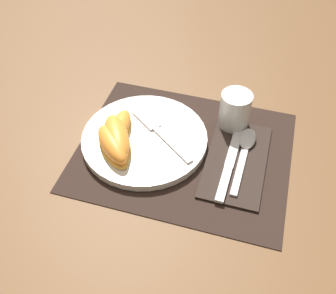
{
  "coord_description": "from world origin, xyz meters",
  "views": [
    {
      "loc": [
        0.12,
        -0.53,
        0.61
      ],
      "look_at": [
        -0.03,
        -0.02,
        0.02
      ],
      "focal_mm": 42.0,
      "sensor_mm": 36.0,
      "label": 1
    }
  ],
  "objects_px": {
    "spoon": "(245,147)",
    "fork": "(158,130)",
    "juice_glass": "(235,112)",
    "citrus_wedge_0": "(118,131)",
    "citrus_wedge_2": "(113,145)",
    "citrus_wedge_1": "(117,138)",
    "plate": "(144,140)",
    "knife": "(230,161)"
  },
  "relations": [
    {
      "from": "spoon",
      "to": "fork",
      "type": "relative_size",
      "value": 1.12
    },
    {
      "from": "juice_glass",
      "to": "citrus_wedge_0",
      "type": "height_order",
      "value": "juice_glass"
    },
    {
      "from": "citrus_wedge_2",
      "to": "citrus_wedge_1",
      "type": "bearing_deg",
      "value": 87.02
    },
    {
      "from": "plate",
      "to": "knife",
      "type": "height_order",
      "value": "plate"
    },
    {
      "from": "juice_glass",
      "to": "knife",
      "type": "bearing_deg",
      "value": -82.78
    },
    {
      "from": "citrus_wedge_0",
      "to": "citrus_wedge_2",
      "type": "distance_m",
      "value": 0.04
    },
    {
      "from": "knife",
      "to": "fork",
      "type": "relative_size",
      "value": 1.34
    },
    {
      "from": "knife",
      "to": "spoon",
      "type": "distance_m",
      "value": 0.05
    },
    {
      "from": "plate",
      "to": "fork",
      "type": "relative_size",
      "value": 1.61
    },
    {
      "from": "citrus_wedge_0",
      "to": "citrus_wedge_1",
      "type": "bearing_deg",
      "value": -72.95
    },
    {
      "from": "fork",
      "to": "citrus_wedge_2",
      "type": "bearing_deg",
      "value": -131.14
    },
    {
      "from": "juice_glass",
      "to": "citrus_wedge_1",
      "type": "distance_m",
      "value": 0.26
    },
    {
      "from": "fork",
      "to": "citrus_wedge_1",
      "type": "distance_m",
      "value": 0.09
    },
    {
      "from": "citrus_wedge_0",
      "to": "knife",
      "type": "bearing_deg",
      "value": 1.37
    },
    {
      "from": "plate",
      "to": "juice_glass",
      "type": "height_order",
      "value": "juice_glass"
    },
    {
      "from": "plate",
      "to": "spoon",
      "type": "relative_size",
      "value": 1.44
    },
    {
      "from": "knife",
      "to": "fork",
      "type": "height_order",
      "value": "fork"
    },
    {
      "from": "fork",
      "to": "spoon",
      "type": "bearing_deg",
      "value": 4.45
    },
    {
      "from": "spoon",
      "to": "citrus_wedge_2",
      "type": "relative_size",
      "value": 1.6
    },
    {
      "from": "spoon",
      "to": "fork",
      "type": "bearing_deg",
      "value": -175.55
    },
    {
      "from": "citrus_wedge_2",
      "to": "spoon",
      "type": "bearing_deg",
      "value": 20.25
    },
    {
      "from": "fork",
      "to": "citrus_wedge_2",
      "type": "distance_m",
      "value": 0.11
    },
    {
      "from": "citrus_wedge_0",
      "to": "citrus_wedge_1",
      "type": "height_order",
      "value": "citrus_wedge_1"
    },
    {
      "from": "plate",
      "to": "spoon",
      "type": "xyz_separation_m",
      "value": [
        0.21,
        0.04,
        -0.0
      ]
    },
    {
      "from": "plate",
      "to": "citrus_wedge_0",
      "type": "distance_m",
      "value": 0.06
    },
    {
      "from": "juice_glass",
      "to": "fork",
      "type": "distance_m",
      "value": 0.17
    },
    {
      "from": "juice_glass",
      "to": "spoon",
      "type": "relative_size",
      "value": 0.45
    },
    {
      "from": "citrus_wedge_2",
      "to": "plate",
      "type": "bearing_deg",
      "value": 48.72
    },
    {
      "from": "citrus_wedge_2",
      "to": "fork",
      "type": "bearing_deg",
      "value": 48.86
    },
    {
      "from": "plate",
      "to": "citrus_wedge_1",
      "type": "xyz_separation_m",
      "value": [
        -0.05,
        -0.03,
        0.03
      ]
    },
    {
      "from": "fork",
      "to": "citrus_wedge_1",
      "type": "height_order",
      "value": "citrus_wedge_1"
    },
    {
      "from": "citrus_wedge_0",
      "to": "citrus_wedge_2",
      "type": "relative_size",
      "value": 1.14
    },
    {
      "from": "plate",
      "to": "fork",
      "type": "height_order",
      "value": "fork"
    },
    {
      "from": "juice_glass",
      "to": "citrus_wedge_0",
      "type": "bearing_deg",
      "value": -151.77
    },
    {
      "from": "knife",
      "to": "citrus_wedge_0",
      "type": "height_order",
      "value": "citrus_wedge_0"
    },
    {
      "from": "plate",
      "to": "citrus_wedge_0",
      "type": "bearing_deg",
      "value": -168.39
    },
    {
      "from": "citrus_wedge_0",
      "to": "citrus_wedge_1",
      "type": "xyz_separation_m",
      "value": [
        0.01,
        -0.02,
        0.0
      ]
    },
    {
      "from": "knife",
      "to": "fork",
      "type": "bearing_deg",
      "value": 169.05
    },
    {
      "from": "juice_glass",
      "to": "citrus_wedge_2",
      "type": "bearing_deg",
      "value": -143.22
    },
    {
      "from": "knife",
      "to": "citrus_wedge_1",
      "type": "height_order",
      "value": "citrus_wedge_1"
    },
    {
      "from": "juice_glass",
      "to": "knife",
      "type": "relative_size",
      "value": 0.38
    },
    {
      "from": "citrus_wedge_1",
      "to": "juice_glass",
      "type": "bearing_deg",
      "value": 33.24
    }
  ]
}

